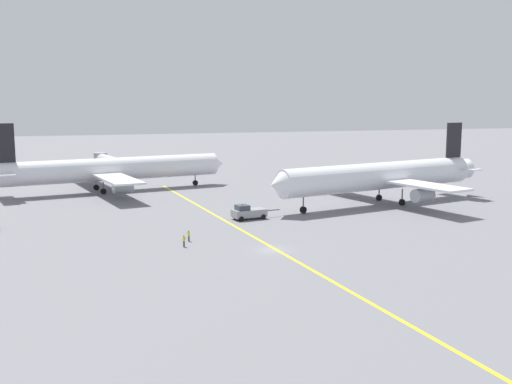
{
  "coord_description": "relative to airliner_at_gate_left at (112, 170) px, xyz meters",
  "views": [
    {
      "loc": [
        -27.33,
        -80.73,
        21.39
      ],
      "look_at": [
        6.4,
        28.29,
        4.0
      ],
      "focal_mm": 42.8,
      "sensor_mm": 36.0,
      "label": 1
    }
  ],
  "objects": [
    {
      "name": "jet_bridge",
      "position": [
        0.54,
        27.07,
        -0.6
      ],
      "size": [
        7.06,
        19.54,
        6.32
      ],
      "color": "#B7B7BC",
      "rests_on": "ground"
    },
    {
      "name": "ground_crew_marshaller_foreground",
      "position": [
        7.32,
        -55.62,
        -4.26
      ],
      "size": [
        0.43,
        0.4,
        1.68
      ],
      "color": "#4C4C51",
      "rests_on": "ground"
    },
    {
      "name": "airliner_at_gate_left",
      "position": [
        0.0,
        0.0,
        0.0
      ],
      "size": [
        56.21,
        44.4,
        16.31
      ],
      "color": "silver",
      "rests_on": "ground"
    },
    {
      "name": "taxiway_stripe",
      "position": [
        17.5,
        -54.44,
        -5.13
      ],
      "size": [
        10.06,
        119.66,
        0.01
      ],
      "primitive_type": "cube",
      "rotation": [
        0.0,
        0.0,
        0.08
      ],
      "color": "yellow",
      "rests_on": "ground"
    },
    {
      "name": "airliner_being_pushed",
      "position": [
        51.2,
        -34.59,
        0.65
      ],
      "size": [
        52.13,
        38.95,
        16.3
      ],
      "color": "white",
      "rests_on": "ground"
    },
    {
      "name": "ground_crew_ramp_agent_by_cones",
      "position": [
        5.96,
        -58.99,
        -4.22
      ],
      "size": [
        0.37,
        0.45,
        1.74
      ],
      "color": "#4C4C51",
      "rests_on": "ground"
    },
    {
      "name": "ground_plane",
      "position": [
        17.66,
        -64.44,
        -5.13
      ],
      "size": [
        600.0,
        600.0,
        0.0
      ],
      "primitive_type": "plane",
      "color": "slate"
    },
    {
      "name": "pushback_tug",
      "position": [
        20.85,
        -41.73,
        -3.87
      ],
      "size": [
        9.4,
        3.85,
        2.98
      ],
      "color": "gray",
      "rests_on": "ground"
    }
  ]
}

